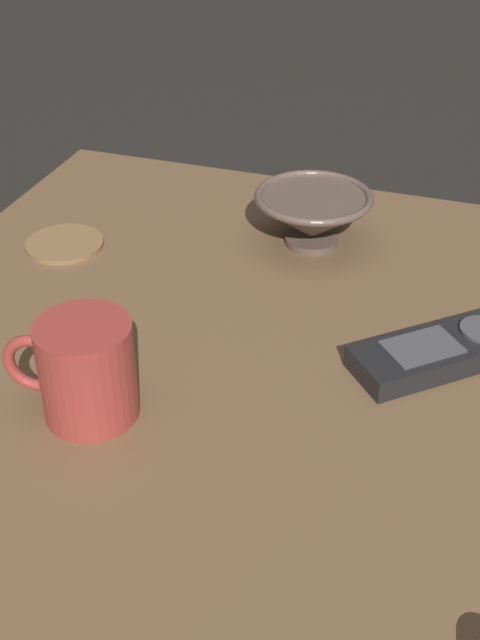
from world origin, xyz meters
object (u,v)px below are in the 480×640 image
Objects in this scene: coffee_mug at (85,370)px; tv_remote_near at (440,351)px; drink_coaster at (65,244)px; cereal_bowl at (313,215)px.

coffee_mug reaches higher than tv_remote_near.
coffee_mug is at bearing -148.77° from tv_remote_near.
tv_remote_near reaches higher than drink_coaster.
cereal_bowl reaches higher than drink_coaster.
cereal_bowl is 1.18× the size of coffee_mug.
coffee_mug reaches higher than cereal_bowl.
cereal_bowl reaches higher than tv_remote_near.
cereal_bowl is 0.81× the size of tv_remote_near.
coffee_mug is 0.68× the size of tv_remote_near.
cereal_bowl is at bearing 19.63° from drink_coaster.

